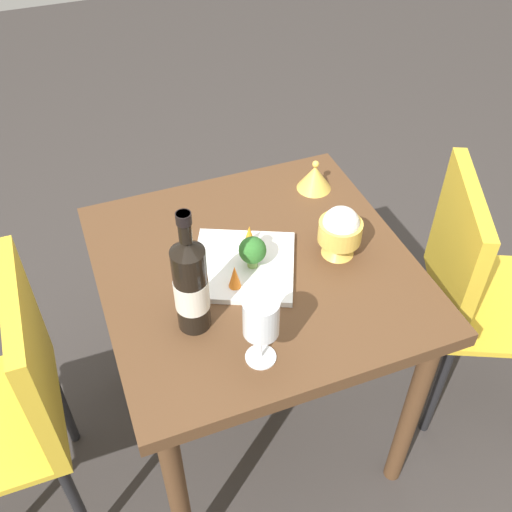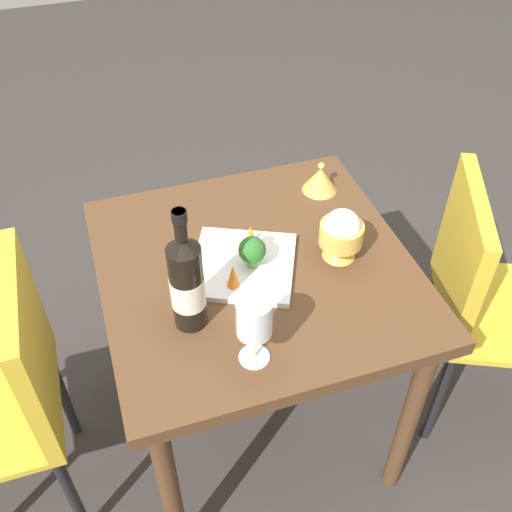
{
  "view_description": "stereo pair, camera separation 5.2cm",
  "coord_description": "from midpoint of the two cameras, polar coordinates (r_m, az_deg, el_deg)",
  "views": [
    {
      "loc": [
        1.0,
        -0.38,
        1.77
      ],
      "look_at": [
        0.0,
        0.0,
        0.75
      ],
      "focal_mm": 41.76,
      "sensor_mm": 36.0,
      "label": 1
    },
    {
      "loc": [
        1.02,
        -0.33,
        1.77
      ],
      "look_at": [
        0.0,
        0.0,
        0.75
      ],
      "focal_mm": 41.76,
      "sensor_mm": 36.0,
      "label": 2
    }
  ],
  "objects": [
    {
      "name": "chair_near_window",
      "position": [
        1.61,
        -23.13,
        -12.04
      ],
      "size": [
        0.4,
        0.4,
        0.85
      ],
      "rotation": [
        0.0,
        0.0,
        3.14
      ],
      "color": "gold",
      "rests_on": "ground_plane"
    },
    {
      "name": "rice_bowl",
      "position": [
        1.49,
        7.07,
        2.39
      ],
      "size": [
        0.11,
        0.11,
        0.14
      ],
      "color": "gold",
      "rests_on": "dining_table"
    },
    {
      "name": "broccoli_floret",
      "position": [
        1.44,
        -1.37,
        0.49
      ],
      "size": [
        0.07,
        0.07,
        0.09
      ],
      "color": "#729E4C",
      "rests_on": "serving_plate"
    },
    {
      "name": "wine_glass",
      "position": [
        1.21,
        -0.75,
        -6.05
      ],
      "size": [
        0.08,
        0.08,
        0.18
      ],
      "color": "white",
      "rests_on": "dining_table"
    },
    {
      "name": "serving_plate",
      "position": [
        1.49,
        -2.21,
        -0.96
      ],
      "size": [
        0.33,
        0.33,
        0.02
      ],
      "rotation": [
        0.0,
        0.0,
        -0.43
      ],
      "color": "white",
      "rests_on": "dining_table"
    },
    {
      "name": "dining_table",
      "position": [
        1.57,
        -0.95,
        -3.46
      ],
      "size": [
        0.78,
        0.78,
        0.72
      ],
      "color": "brown",
      "rests_on": "ground_plane"
    },
    {
      "name": "carrot_garnish_left",
      "position": [
        1.51,
        -1.63,
        2.02
      ],
      "size": [
        0.03,
        0.03,
        0.06
      ],
      "color": "orange",
      "rests_on": "serving_plate"
    },
    {
      "name": "wine_bottle",
      "position": [
        1.28,
        -7.43,
        -2.74
      ],
      "size": [
        0.08,
        0.08,
        0.32
      ],
      "color": "black",
      "rests_on": "dining_table"
    },
    {
      "name": "rice_bowl_lid",
      "position": [
        1.73,
        4.77,
        7.52
      ],
      "size": [
        0.1,
        0.1,
        0.09
      ],
      "color": "gold",
      "rests_on": "dining_table"
    },
    {
      "name": "chair_by_wall",
      "position": [
        1.83,
        19.35,
        -2.22
      ],
      "size": [
        0.53,
        0.53,
        0.85
      ],
      "rotation": [
        0.0,
        0.0,
        -0.43
      ],
      "color": "gold",
      "rests_on": "ground_plane"
    },
    {
      "name": "carrot_garnish_right",
      "position": [
        1.4,
        -3.12,
        -1.98
      ],
      "size": [
        0.03,
        0.03,
        0.06
      ],
      "color": "orange",
      "rests_on": "serving_plate"
    },
    {
      "name": "ground_plane",
      "position": [
        2.07,
        -0.75,
        -15.35
      ],
      "size": [
        8.0,
        8.0,
        0.0
      ],
      "primitive_type": "plane",
      "color": "#383330"
    }
  ]
}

